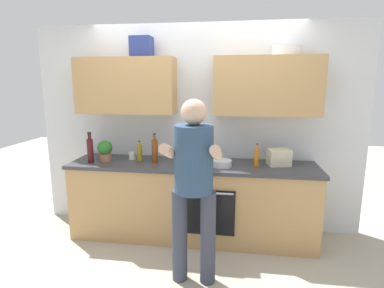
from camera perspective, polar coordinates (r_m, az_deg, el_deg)
ground_plane at (r=3.87m, az=-0.01°, el=-16.61°), size 12.00×12.00×0.00m
back_wall_unit at (r=3.70m, az=0.63°, el=6.42°), size 4.00×0.38×2.50m
counter at (r=3.68m, az=0.00°, el=-10.41°), size 2.84×0.67×0.90m
person_standing at (r=2.70m, az=0.30°, el=-6.34°), size 0.49×0.45×1.68m
bottle_oil at (r=3.69m, az=-9.67°, el=-1.53°), size 0.06×0.06×0.24m
bottle_hotsauce at (r=3.45m, az=1.91°, el=-2.15°), size 0.07×0.07×0.27m
bottle_wine at (r=3.76m, az=-18.32°, el=-0.96°), size 0.07×0.07×0.36m
bottle_juice at (r=3.48m, az=11.88°, el=-2.39°), size 0.05×0.05×0.26m
bottle_vinegar at (r=3.57m, az=-6.90°, el=-1.25°), size 0.07×0.07×0.35m
cup_coffee at (r=3.79m, az=-10.99°, el=-2.15°), size 0.08×0.08×0.09m
cup_stoneware at (r=3.68m, az=-0.93°, el=-2.32°), size 0.08×0.08×0.09m
mixing_bowl at (r=3.43m, az=5.57°, el=-3.55°), size 0.22×0.22×0.07m
potted_herb at (r=3.75m, az=-15.80°, el=-1.10°), size 0.17×0.17×0.25m
grocery_bag_rice at (r=3.59m, az=15.77°, el=-2.37°), size 0.27×0.24×0.18m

